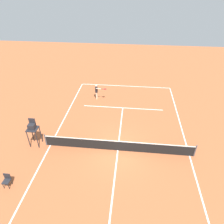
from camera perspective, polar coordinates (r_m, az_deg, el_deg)
The scene contains 7 objects.
ground_plane at distance 15.95m, azimuth 1.66°, elevation -10.77°, with size 60.00×60.00×0.00m, color #AD5933.
court_lines at distance 15.94m, azimuth 1.66°, elevation -10.77°, with size 10.95×22.53×0.01m.
tennis_net at distance 15.60m, azimuth 1.69°, elevation -9.48°, with size 11.55×0.10×1.07m.
player_serving at distance 21.91m, azimuth -4.31°, elevation 6.07°, with size 1.28×0.61×1.73m.
tennis_ball at distance 21.02m, azimuth -3.30°, elevation 1.69°, with size 0.07×0.07×0.07m, color #CCE033.
umpire_chair at distance 16.56m, azimuth -21.57°, elevation -4.33°, with size 0.80×0.80×2.41m.
courtside_chair_near at distance 15.00m, azimuth -27.62°, elevation -16.65°, with size 0.44×0.46×0.95m.
Camera 1 is at (-0.76, 11.34, 11.19)m, focal length 32.32 mm.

